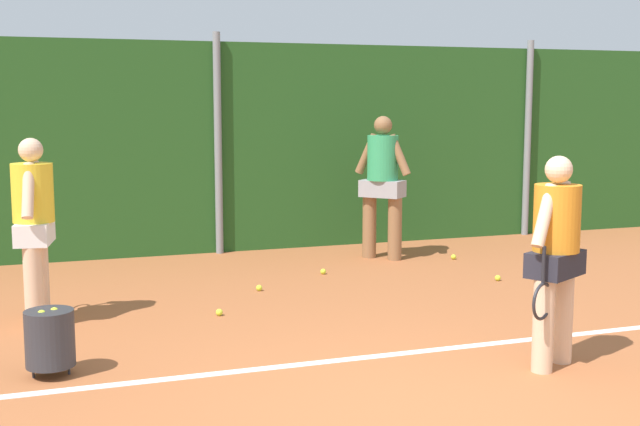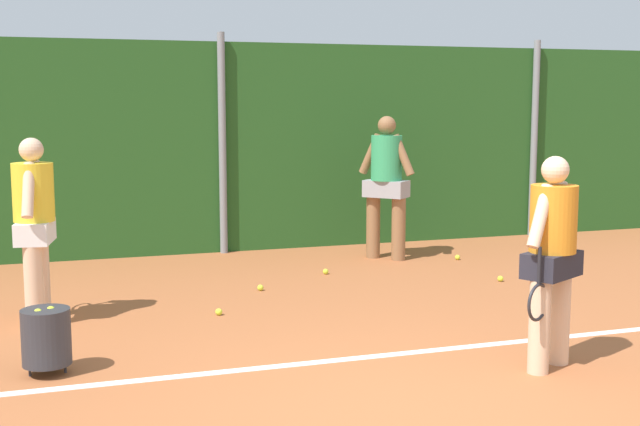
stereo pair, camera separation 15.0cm
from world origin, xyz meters
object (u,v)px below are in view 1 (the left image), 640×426
at_px(player_foreground_near, 556,250).
at_px(ball_hopper, 50,338).
at_px(tennis_ball_2, 498,278).
at_px(tennis_ball_5, 454,257).
at_px(player_backcourt_far, 383,179).
at_px(tennis_ball_4, 219,312).
at_px(player_midcourt, 34,221).
at_px(tennis_ball_3, 323,272).
at_px(tennis_ball_1, 259,288).

relative_size(player_foreground_near, ball_hopper, 3.16).
relative_size(tennis_ball_2, tennis_ball_5, 1.00).
bearing_deg(tennis_ball_2, player_backcourt_far, 112.85).
relative_size(tennis_ball_4, tennis_ball_5, 1.00).
height_order(player_foreground_near, tennis_ball_5, player_foreground_near).
xyz_separation_m(player_foreground_near, ball_hopper, (-3.64, 1.04, -0.62)).
bearing_deg(player_foreground_near, player_midcourt, -63.56).
bearing_deg(tennis_ball_3, player_midcourt, -159.41).
bearing_deg(player_foreground_near, tennis_ball_3, -110.73).
distance_m(player_foreground_near, player_midcourt, 4.54).
distance_m(tennis_ball_3, tennis_ball_4, 2.15).
bearing_deg(tennis_ball_4, tennis_ball_3, 43.13).
relative_size(player_backcourt_far, tennis_ball_4, 27.79).
distance_m(player_midcourt, tennis_ball_3, 3.53).
relative_size(tennis_ball_3, tennis_ball_4, 1.00).
bearing_deg(player_backcourt_far, tennis_ball_1, 79.76).
relative_size(player_foreground_near, tennis_ball_1, 24.60).
height_order(tennis_ball_3, tennis_ball_5, same).
bearing_deg(tennis_ball_4, player_foreground_near, -48.47).
bearing_deg(player_backcourt_far, tennis_ball_3, 80.20).
xyz_separation_m(player_foreground_near, tennis_ball_2, (1.24, 2.82, -0.88)).
bearing_deg(ball_hopper, player_backcourt_far, 39.64).
relative_size(player_foreground_near, tennis_ball_4, 24.60).
bearing_deg(tennis_ball_1, ball_hopper, -135.00).
bearing_deg(tennis_ball_5, tennis_ball_4, -152.70).
bearing_deg(tennis_ball_1, player_foreground_near, -65.84).
relative_size(tennis_ball_2, tennis_ball_4, 1.00).
bearing_deg(tennis_ball_2, tennis_ball_3, 150.43).
distance_m(player_backcourt_far, tennis_ball_1, 2.56).
relative_size(tennis_ball_3, tennis_ball_5, 1.00).
bearing_deg(tennis_ball_3, player_foreground_near, -82.41).
xyz_separation_m(player_midcourt, tennis_ball_5, (5.09, 1.52, -0.92)).
relative_size(player_backcourt_far, ball_hopper, 3.57).
relative_size(player_midcourt, tennis_ball_5, 25.76).
bearing_deg(tennis_ball_2, tennis_ball_1, 171.45).
relative_size(player_midcourt, tennis_ball_2, 25.76).
bearing_deg(player_backcourt_far, tennis_ball_2, 160.01).
distance_m(ball_hopper, tennis_ball_1, 3.11).
xyz_separation_m(player_foreground_near, player_backcourt_far, (0.54, 4.50, 0.12)).
relative_size(player_midcourt, ball_hopper, 3.31).
height_order(player_midcourt, ball_hopper, player_midcourt).
xyz_separation_m(player_backcourt_far, tennis_ball_2, (0.71, -1.67, -1.00)).
height_order(tennis_ball_1, tennis_ball_4, same).
height_order(player_backcourt_far, tennis_ball_2, player_backcourt_far).
xyz_separation_m(tennis_ball_2, tennis_ball_3, (-1.75, 0.99, 0.00)).
height_order(player_backcourt_far, tennis_ball_1, player_backcourt_far).
height_order(ball_hopper, tennis_ball_5, ball_hopper).
xyz_separation_m(tennis_ball_1, tennis_ball_3, (0.94, 0.59, 0.00)).
distance_m(tennis_ball_2, tennis_ball_4, 3.35).
height_order(player_backcourt_far, tennis_ball_5, player_backcourt_far).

